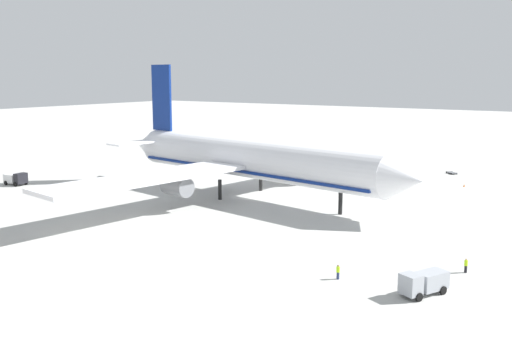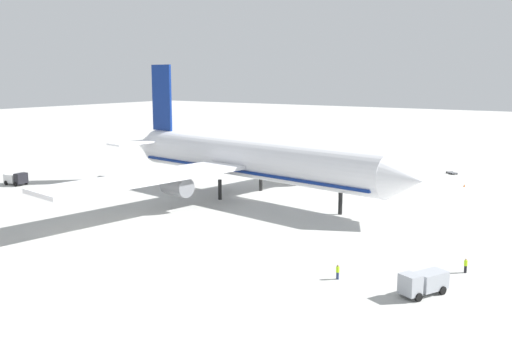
% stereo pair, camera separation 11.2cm
% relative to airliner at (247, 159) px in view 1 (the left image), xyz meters
% --- Properties ---
extents(ground_plane, '(600.00, 600.00, 0.00)m').
position_rel_airliner_xyz_m(ground_plane, '(1.20, -0.28, -7.08)').
color(ground_plane, '#B2B2AD').
extents(airliner, '(70.06, 81.29, 24.83)m').
position_rel_airliner_xyz_m(airliner, '(0.00, 0.00, 0.00)').
color(airliner, white).
rests_on(airliner, ground).
extents(service_truck_0, '(4.14, 5.89, 2.58)m').
position_rel_airliner_xyz_m(service_truck_0, '(43.43, -30.26, -5.70)').
color(service_truck_0, '#999EA5').
rests_on(service_truck_0, ground).
extents(service_truck_1, '(4.98, 3.00, 2.60)m').
position_rel_airliner_xyz_m(service_truck_1, '(-46.51, -17.91, -5.72)').
color(service_truck_1, black).
rests_on(service_truck_1, ground).
extents(baggage_cart_0, '(2.97, 2.96, 0.40)m').
position_rel_airliner_xyz_m(baggage_cart_0, '(25.20, 46.88, -6.81)').
color(baggage_cart_0, '#595B60').
rests_on(baggage_cart_0, ground).
extents(baggage_cart_2, '(3.36, 2.70, 1.25)m').
position_rel_airliner_xyz_m(baggage_cart_2, '(4.47, 45.84, -6.39)').
color(baggage_cart_2, '#595B60').
rests_on(baggage_cart_2, ground).
extents(ground_worker_1, '(0.52, 0.52, 1.67)m').
position_rel_airliner_xyz_m(ground_worker_1, '(34.00, -31.05, -6.23)').
color(ground_worker_1, navy).
rests_on(ground_worker_1, ground).
extents(ground_worker_2, '(0.54, 0.54, 1.71)m').
position_rel_airliner_xyz_m(ground_worker_2, '(45.34, -20.81, -6.21)').
color(ground_worker_2, black).
rests_on(ground_worker_2, ground).
extents(traffic_cone_0, '(0.36, 0.36, 0.55)m').
position_rel_airliner_xyz_m(traffic_cone_0, '(31.70, 32.34, -6.81)').
color(traffic_cone_0, orange).
rests_on(traffic_cone_0, ground).
extents(traffic_cone_1, '(0.36, 0.36, 0.55)m').
position_rel_airliner_xyz_m(traffic_cone_1, '(-34.76, 41.06, -6.81)').
color(traffic_cone_1, orange).
rests_on(traffic_cone_1, ground).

